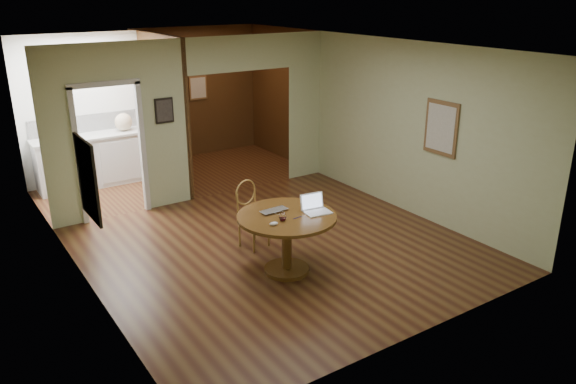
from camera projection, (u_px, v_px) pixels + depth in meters
floor at (281, 249)px, 7.82m from camera, size 5.00×5.00×0.00m
room_shell at (159, 122)px, 9.56m from camera, size 5.20×7.50×5.00m
dining_table at (287, 230)px, 7.02m from camera, size 1.25×1.25×0.78m
chair at (251, 210)px, 7.78m from camera, size 0.48×0.48×0.95m
open_laptop at (315, 207)px, 7.05m from camera, size 0.34×0.31×0.22m
closed_laptop at (277, 212)px, 7.01m from camera, size 0.37×0.25×0.03m
mouse at (274, 224)px, 6.65m from camera, size 0.11×0.08×0.04m
wine_glass at (283, 217)px, 6.77m from camera, size 0.09×0.09×0.10m
pen at (297, 218)px, 6.87m from camera, size 0.13×0.02×0.01m
kitchen_cabinet at (94, 160)px, 10.24m from camera, size 2.06×0.60×0.94m
grocery_bag at (123, 122)px, 10.34m from camera, size 0.37×0.33×0.33m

